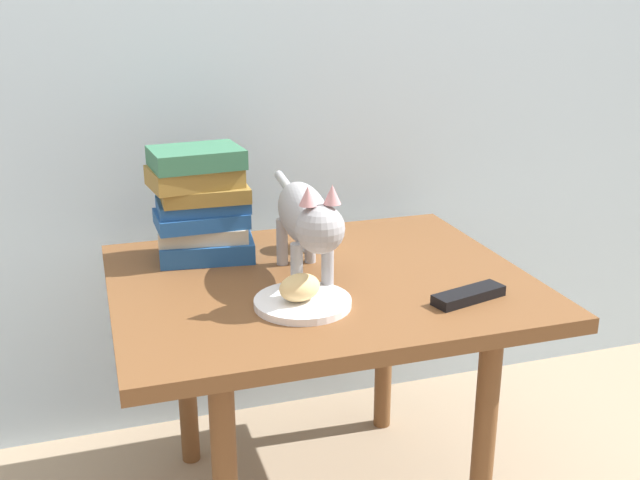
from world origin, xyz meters
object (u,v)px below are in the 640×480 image
(bread_roll, at_px, (300,287))
(book_stack, at_px, (201,204))
(plate, at_px, (303,302))
(tv_remote, at_px, (469,295))
(cat, at_px, (306,218))
(candle_jar, at_px, (312,232))
(side_table, at_px, (320,308))

(bread_roll, xyz_separation_m, book_stack, (-0.12, 0.32, 0.08))
(plate, distance_m, tv_remote, 0.31)
(cat, distance_m, tv_remote, 0.34)
(candle_jar, xyz_separation_m, tv_remote, (0.19, -0.37, -0.03))
(cat, bearing_deg, book_stack, 130.70)
(tv_remote, bearing_deg, candle_jar, 102.52)
(bread_roll, distance_m, candle_jar, 0.33)
(book_stack, height_order, tv_remote, book_stack)
(book_stack, xyz_separation_m, candle_jar, (0.24, -0.01, -0.08))
(cat, distance_m, candle_jar, 0.22)
(candle_jar, height_order, tv_remote, candle_jar)
(plate, height_order, candle_jar, candle_jar)
(side_table, bearing_deg, book_stack, 136.94)
(side_table, bearing_deg, cat, -162.41)
(candle_jar, distance_m, tv_remote, 0.42)
(candle_jar, relative_size, tv_remote, 0.57)
(bread_roll, bearing_deg, cat, 67.90)
(bread_roll, bearing_deg, side_table, 58.27)
(plate, distance_m, book_stack, 0.36)
(side_table, distance_m, tv_remote, 0.31)
(side_table, height_order, tv_remote, tv_remote)
(plate, xyz_separation_m, tv_remote, (0.30, -0.07, 0.00))
(book_stack, distance_m, tv_remote, 0.59)
(book_stack, relative_size, candle_jar, 2.83)
(cat, xyz_separation_m, book_stack, (-0.17, 0.20, -0.01))
(bread_roll, relative_size, book_stack, 0.33)
(cat, height_order, candle_jar, cat)
(side_table, distance_m, bread_roll, 0.19)
(tv_remote, bearing_deg, bread_roll, 153.26)
(plate, height_order, cat, cat)
(book_stack, distance_m, candle_jar, 0.26)
(tv_remote, bearing_deg, side_table, 124.95)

